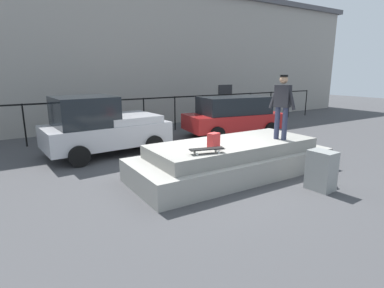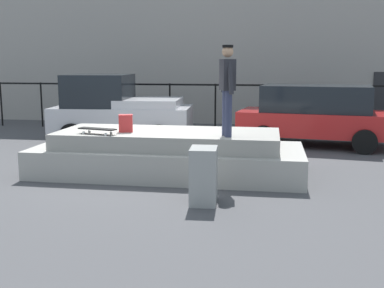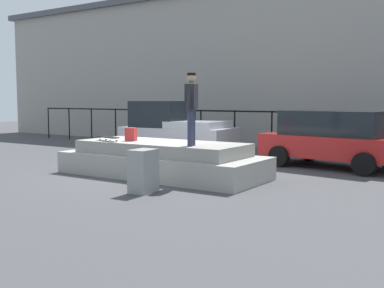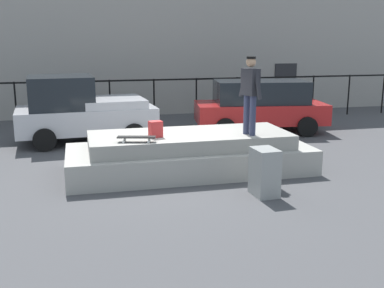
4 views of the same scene
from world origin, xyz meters
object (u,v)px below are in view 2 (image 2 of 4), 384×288
at_px(backpack, 126,123).
at_px(car_silver_pickup_near, 118,109).
at_px(skateboarder, 227,84).
at_px(skateboard, 97,129).
at_px(utility_box, 204,176).
at_px(car_red_hatchback_mid, 316,114).

distance_m(backpack, car_silver_pickup_near, 4.53).
relative_size(skateboarder, skateboard, 2.11).
bearing_deg(utility_box, skateboard, 146.28).
height_order(car_silver_pickup_near, car_red_hatchback_mid, car_silver_pickup_near).
xyz_separation_m(car_silver_pickup_near, car_red_hatchback_mid, (5.79, 0.09, -0.06)).
bearing_deg(car_red_hatchback_mid, backpack, -134.22).
distance_m(skateboard, utility_box, 2.78).
height_order(skateboard, car_red_hatchback_mid, car_red_hatchback_mid).
bearing_deg(car_silver_pickup_near, car_red_hatchback_mid, 0.89).
relative_size(car_silver_pickup_near, utility_box, 4.38).
height_order(car_silver_pickup_near, utility_box, car_silver_pickup_near).
distance_m(backpack, car_red_hatchback_mid, 6.06).
distance_m(car_silver_pickup_near, utility_box, 6.95).
height_order(skateboard, car_silver_pickup_near, car_silver_pickup_near).
height_order(skateboard, backpack, backpack).
relative_size(car_silver_pickup_near, car_red_hatchback_mid, 0.94).
distance_m(skateboarder, car_silver_pickup_near, 5.87).
bearing_deg(utility_box, car_red_hatchback_mid, 65.57).
height_order(car_red_hatchback_mid, utility_box, car_red_hatchback_mid).
bearing_deg(skateboard, utility_box, -30.33).
relative_size(skateboard, car_silver_pickup_near, 0.20).
xyz_separation_m(car_silver_pickup_near, utility_box, (3.44, -6.02, -0.49)).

